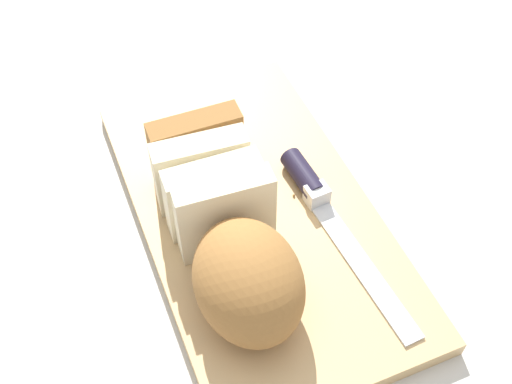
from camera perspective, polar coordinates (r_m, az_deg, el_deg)
ground_plane at (r=0.70m, az=0.00°, el=-2.60°), size 3.00×3.00×0.00m
cutting_board at (r=0.69m, az=0.00°, el=-2.10°), size 0.45×0.25×0.02m
bread_loaf at (r=0.61m, az=-2.43°, el=-3.77°), size 0.26×0.12×0.10m
bread_knife at (r=0.69m, az=5.47°, el=-0.30°), size 0.25×0.03×0.02m
crumb_near_knife at (r=0.70m, az=3.47°, el=-0.38°), size 0.00×0.00×0.00m
crumb_near_loaf at (r=0.66m, az=-3.06°, el=-3.59°), size 0.01×0.01×0.01m
crumb_stray_left at (r=0.69m, az=0.14°, el=-0.53°), size 0.01×0.01×0.01m
crumb_stray_right at (r=0.71m, az=-2.88°, el=0.99°), size 0.01×0.01×0.01m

